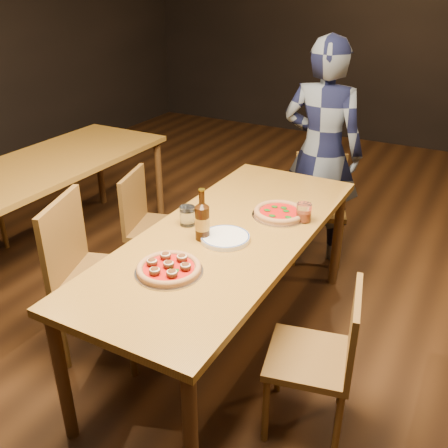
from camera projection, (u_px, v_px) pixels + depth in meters
The scene contains 15 objects.
ground at pixel (228, 343), 2.98m from camera, with size 9.00×9.00×0.00m, color black.
room_shell at pixel (230, 5), 2.15m from camera, with size 9.00×9.00×9.00m.
table_main at pixel (228, 244), 2.68m from camera, with size 0.80×2.00×0.75m.
table_left at pixel (43, 173), 3.65m from camera, with size 0.80×2.00×0.75m.
chair_main_nw at pixel (105, 277), 2.73m from camera, with size 0.46×0.46×0.98m, color brown, non-canonical shape.
chair_main_sw at pixel (161, 228), 3.41m from camera, with size 0.40×0.40×0.85m, color brown, non-canonical shape.
chair_main_e at pixel (309, 357), 2.29m from camera, with size 0.38×0.38×0.81m, color brown, non-canonical shape.
chair_end at pixel (319, 208), 3.73m from camera, with size 0.38×0.38×0.82m, color brown, non-canonical shape.
pizza_meatball at pixel (169, 268), 2.28m from camera, with size 0.32×0.32×0.06m.
pizza_margherita at pixel (280, 213), 2.82m from camera, with size 0.31×0.31×0.04m.
plate_stack at pixel (225, 238), 2.56m from camera, with size 0.25×0.25×0.02m, color white.
beer_bottle at pixel (202, 222), 2.54m from camera, with size 0.08×0.08×0.27m.
water_glass at pixel (187, 216), 2.71m from camera, with size 0.08×0.08×0.11m, color white.
amber_glass at pixel (304, 212), 2.74m from camera, with size 0.08×0.08×0.10m, color #AD3B13.
diner at pixel (322, 152), 3.62m from camera, with size 0.60×0.39×1.64m, color black.
Camera 1 is at (1.11, -2.07, 1.97)m, focal length 40.00 mm.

